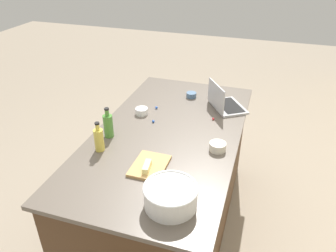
{
  "coord_description": "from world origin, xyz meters",
  "views": [
    {
      "loc": [
        1.9,
        0.61,
        2.12
      ],
      "look_at": [
        0.0,
        0.0,
        0.95
      ],
      "focal_mm": 34.87,
      "sensor_mm": 36.0,
      "label": 1
    }
  ],
  "objects_px": {
    "ramekin_small": "(191,95)",
    "ramekin_medium": "(218,147)",
    "butter_stick_left": "(147,166)",
    "ramekin_wide": "(142,111)",
    "cutting_board": "(150,166)",
    "bottle_olive": "(108,125)",
    "mixing_bowl_large": "(171,196)",
    "laptop": "(224,103)",
    "bottle_oil": "(99,139)"
  },
  "relations": [
    {
      "from": "ramekin_small",
      "to": "ramekin_medium",
      "type": "distance_m",
      "value": 0.82
    },
    {
      "from": "ramekin_small",
      "to": "bottle_oil",
      "type": "bearing_deg",
      "value": -20.89
    },
    {
      "from": "ramekin_small",
      "to": "ramekin_medium",
      "type": "relative_size",
      "value": 0.79
    },
    {
      "from": "bottle_olive",
      "to": "mixing_bowl_large",
      "type": "bearing_deg",
      "value": 49.89
    },
    {
      "from": "ramekin_medium",
      "to": "butter_stick_left",
      "type": "bearing_deg",
      "value": -45.79
    },
    {
      "from": "mixing_bowl_large",
      "to": "ramekin_medium",
      "type": "relative_size",
      "value": 2.62
    },
    {
      "from": "cutting_board",
      "to": "ramekin_wide",
      "type": "relative_size",
      "value": 2.68
    },
    {
      "from": "ramekin_medium",
      "to": "ramekin_wide",
      "type": "relative_size",
      "value": 1.11
    },
    {
      "from": "bottle_olive",
      "to": "bottle_oil",
      "type": "bearing_deg",
      "value": 6.86
    },
    {
      "from": "cutting_board",
      "to": "mixing_bowl_large",
      "type": "bearing_deg",
      "value": 38.83
    },
    {
      "from": "ramekin_small",
      "to": "butter_stick_left",
      "type": "bearing_deg",
      "value": 0.24
    },
    {
      "from": "ramekin_medium",
      "to": "ramekin_wide",
      "type": "xyz_separation_m",
      "value": [
        -0.32,
        -0.66,
        -0.0
      ]
    },
    {
      "from": "bottle_olive",
      "to": "ramekin_small",
      "type": "distance_m",
      "value": 0.89
    },
    {
      "from": "bottle_olive",
      "to": "cutting_board",
      "type": "height_order",
      "value": "bottle_olive"
    },
    {
      "from": "laptop",
      "to": "butter_stick_left",
      "type": "xyz_separation_m",
      "value": [
        0.96,
        -0.3,
        -0.01
      ]
    },
    {
      "from": "ramekin_medium",
      "to": "laptop",
      "type": "bearing_deg",
      "value": -174.43
    },
    {
      "from": "bottle_olive",
      "to": "butter_stick_left",
      "type": "height_order",
      "value": "bottle_olive"
    },
    {
      "from": "mixing_bowl_large",
      "to": "ramekin_medium",
      "type": "bearing_deg",
      "value": 166.31
    },
    {
      "from": "ramekin_small",
      "to": "ramekin_medium",
      "type": "xyz_separation_m",
      "value": [
        0.73,
        0.36,
        0.01
      ]
    },
    {
      "from": "laptop",
      "to": "bottle_oil",
      "type": "bearing_deg",
      "value": -38.63
    },
    {
      "from": "ramekin_medium",
      "to": "cutting_board",
      "type": "bearing_deg",
      "value": -49.64
    },
    {
      "from": "bottle_oil",
      "to": "butter_stick_left",
      "type": "height_order",
      "value": "bottle_oil"
    },
    {
      "from": "ramekin_medium",
      "to": "ramekin_small",
      "type": "bearing_deg",
      "value": -153.66
    },
    {
      "from": "mixing_bowl_large",
      "to": "ramekin_small",
      "type": "height_order",
      "value": "mixing_bowl_large"
    },
    {
      "from": "bottle_oil",
      "to": "ramekin_small",
      "type": "distance_m",
      "value": 1.04
    },
    {
      "from": "laptop",
      "to": "ramekin_small",
      "type": "distance_m",
      "value": 0.33
    },
    {
      "from": "mixing_bowl_large",
      "to": "bottle_oil",
      "type": "xyz_separation_m",
      "value": [
        -0.34,
        -0.59,
        0.02
      ]
    },
    {
      "from": "bottle_olive",
      "to": "cutting_board",
      "type": "distance_m",
      "value": 0.47
    },
    {
      "from": "cutting_board",
      "to": "ramekin_medium",
      "type": "height_order",
      "value": "ramekin_medium"
    },
    {
      "from": "cutting_board",
      "to": "bottle_olive",
      "type": "bearing_deg",
      "value": -121.83
    },
    {
      "from": "laptop",
      "to": "ramekin_wide",
      "type": "xyz_separation_m",
      "value": [
        0.29,
        -0.6,
        -0.02
      ]
    },
    {
      "from": "bottle_oil",
      "to": "ramekin_wide",
      "type": "xyz_separation_m",
      "value": [
        -0.55,
        0.07,
        -0.06
      ]
    },
    {
      "from": "laptop",
      "to": "ramekin_wide",
      "type": "distance_m",
      "value": 0.67
    },
    {
      "from": "bottle_oil",
      "to": "ramekin_small",
      "type": "xyz_separation_m",
      "value": [
        -0.97,
        0.37,
        -0.06
      ]
    },
    {
      "from": "mixing_bowl_large",
      "to": "bottle_oil",
      "type": "height_order",
      "value": "bottle_oil"
    },
    {
      "from": "bottle_oil",
      "to": "butter_stick_left",
      "type": "distance_m",
      "value": 0.39
    },
    {
      "from": "laptop",
      "to": "mixing_bowl_large",
      "type": "bearing_deg",
      "value": -3.91
    },
    {
      "from": "laptop",
      "to": "ramekin_wide",
      "type": "bearing_deg",
      "value": -63.87
    },
    {
      "from": "bottle_olive",
      "to": "laptop",
      "type": "bearing_deg",
      "value": 133.98
    },
    {
      "from": "bottle_olive",
      "to": "butter_stick_left",
      "type": "xyz_separation_m",
      "value": [
        0.29,
        0.39,
        -0.05
      ]
    },
    {
      "from": "mixing_bowl_large",
      "to": "cutting_board",
      "type": "bearing_deg",
      "value": -141.17
    },
    {
      "from": "butter_stick_left",
      "to": "ramekin_small",
      "type": "distance_m",
      "value": 1.08
    },
    {
      "from": "laptop",
      "to": "cutting_board",
      "type": "distance_m",
      "value": 0.96
    },
    {
      "from": "bottle_oil",
      "to": "butter_stick_left",
      "type": "relative_size",
      "value": 1.88
    },
    {
      "from": "ramekin_medium",
      "to": "ramekin_wide",
      "type": "distance_m",
      "value": 0.73
    },
    {
      "from": "butter_stick_left",
      "to": "ramekin_small",
      "type": "bearing_deg",
      "value": -179.76
    },
    {
      "from": "ramekin_medium",
      "to": "ramekin_wide",
      "type": "height_order",
      "value": "ramekin_medium"
    },
    {
      "from": "cutting_board",
      "to": "ramekin_small",
      "type": "relative_size",
      "value": 3.07
    },
    {
      "from": "butter_stick_left",
      "to": "ramekin_wide",
      "type": "distance_m",
      "value": 0.73
    },
    {
      "from": "bottle_olive",
      "to": "ramekin_medium",
      "type": "distance_m",
      "value": 0.76
    }
  ]
}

